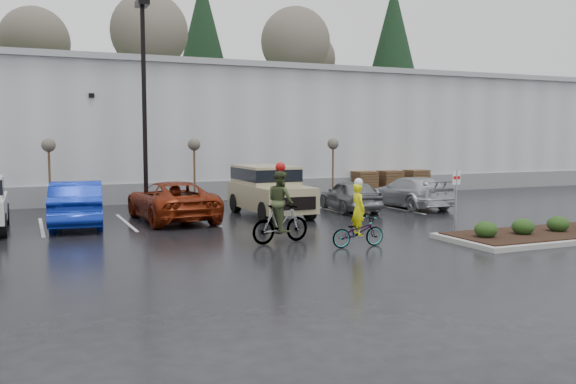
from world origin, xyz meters
name	(u,v)px	position (x,y,z in m)	size (l,w,h in m)	color
ground	(356,247)	(0.00, 0.00, 0.00)	(120.00, 120.00, 0.00)	black
warehouse	(181,131)	(0.00, 21.99, 3.65)	(60.50, 15.50, 7.20)	silver
wooded_ridge	(125,140)	(0.00, 45.00, 3.00)	(80.00, 25.00, 6.00)	#243F1A
lamppost	(144,82)	(-4.00, 12.00, 5.69)	(0.50, 1.00, 9.22)	black
sapling_west	(49,149)	(-8.00, 13.00, 2.73)	(0.60, 0.60, 3.20)	#44341B
sapling_mid	(194,148)	(-1.50, 13.00, 2.73)	(0.60, 0.60, 3.20)	#44341B
sapling_east	(333,147)	(6.00, 13.00, 2.73)	(0.60, 0.60, 3.20)	#44341B
pallet_stack_a	(364,183)	(8.50, 14.00, 0.68)	(1.20, 1.20, 1.35)	#44341B
pallet_stack_b	(390,182)	(10.20, 14.00, 0.68)	(1.20, 1.20, 1.35)	#44341B
pallet_stack_c	(416,181)	(12.00, 14.00, 0.68)	(1.20, 1.20, 1.35)	#44341B
curb_island	(558,234)	(7.00, -1.00, 0.07)	(8.00, 3.00, 0.15)	gray
mulch_bed	(558,231)	(7.00, -1.00, 0.17)	(7.60, 2.60, 0.04)	black
shrub_a	(486,230)	(4.00, -1.00, 0.41)	(0.70, 0.70, 0.52)	#1B3613
shrub_b	(523,227)	(5.50, -1.00, 0.41)	(0.70, 0.70, 0.52)	#1B3613
shrub_c	(558,224)	(7.00, -1.00, 0.41)	(0.70, 0.70, 0.52)	#1B3613
fire_lane_sign	(456,194)	(3.80, 0.20, 1.41)	(0.30, 0.05, 2.20)	gray
car_blue	(77,203)	(-7.27, 7.76, 0.84)	(1.77, 5.08, 1.67)	#0D2399
car_red	(172,201)	(-3.77, 7.86, 0.77)	(2.57, 5.57, 1.55)	maroon
suv_tan	(270,191)	(0.33, 7.72, 1.03)	(2.20, 5.10, 2.06)	tan
car_grey	(350,195)	(4.11, 7.78, 0.70)	(1.64, 4.08, 1.39)	slate
car_far_silver	(410,192)	(7.33, 7.83, 0.71)	(2.00, 4.93, 1.43)	#B9BDC1
cyclist_hivis	(358,225)	(0.04, -0.03, 0.65)	(1.69, 0.60, 2.05)	#3F3F44
cyclist_olive	(280,214)	(-1.82, 1.50, 0.90)	(1.99, 0.99, 2.49)	#3F3F44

